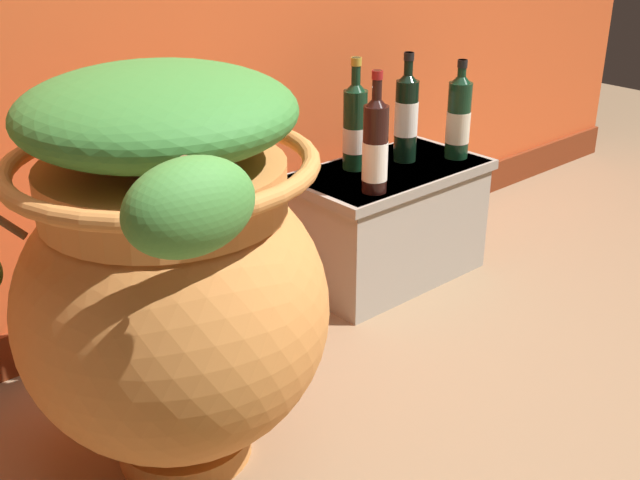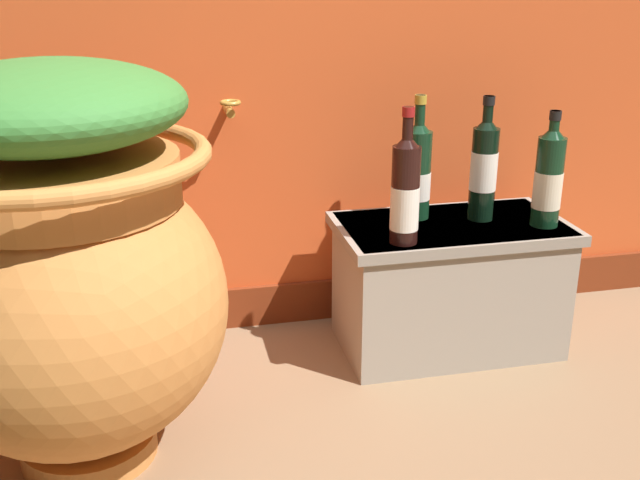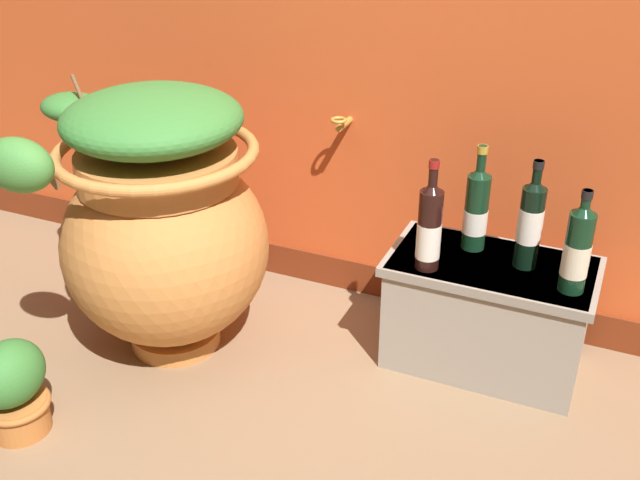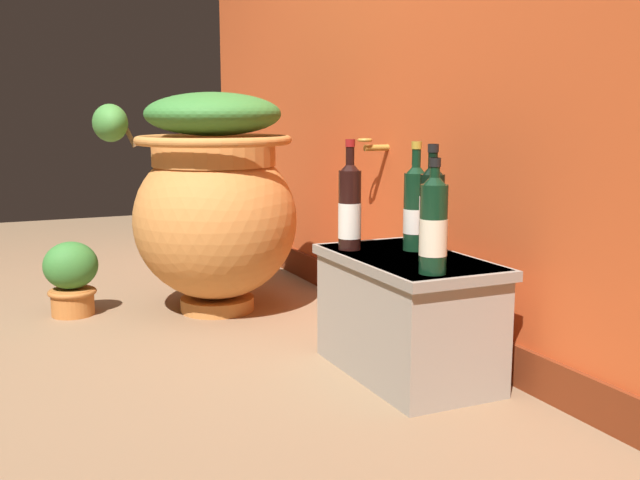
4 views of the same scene
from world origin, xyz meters
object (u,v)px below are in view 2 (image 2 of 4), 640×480
Objects in this scene: terracotta_urn at (63,267)px; wine_bottle_left at (484,166)px; wine_bottle_middle at (405,191)px; wine_bottle_back at (417,169)px; wine_bottle_right at (549,177)px.

terracotta_urn is 2.63× the size of wine_bottle_left.
wine_bottle_left is at bearing 26.00° from wine_bottle_middle.
wine_bottle_back is (-0.17, 0.05, -0.01)m from wine_bottle_left.
wine_bottle_right is at bearing -23.52° from wine_bottle_back.
wine_bottle_back reaches higher than wine_bottle_right.
wine_bottle_left is 0.30m from wine_bottle_middle.
wine_bottle_left is 0.17m from wine_bottle_right.
terracotta_urn is 1.26m from wine_bottle_right.
wine_bottle_left is at bearing 149.01° from wine_bottle_right.
wine_bottle_middle is 0.21m from wine_bottle_back.
wine_bottle_back is (0.10, 0.18, 0.00)m from wine_bottle_middle.
wine_bottle_right is 0.91× the size of wine_bottle_back.
terracotta_urn is 0.99m from wine_bottle_back.
terracotta_urn is 1.14m from wine_bottle_left.
wine_bottle_middle is 1.11× the size of wine_bottle_right.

